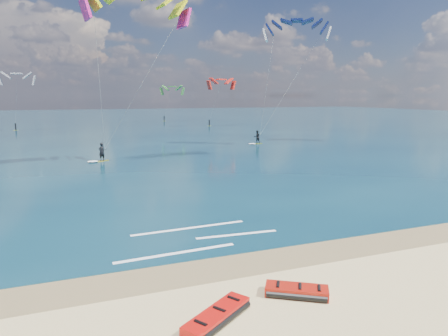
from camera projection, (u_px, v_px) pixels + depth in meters
The scene contains 9 objects.
ground at pixel (110, 152), 50.03m from camera, with size 320.00×320.00×0.00m, color tan.
wet_sand_strip at pixel (191, 272), 15.95m from camera, with size 320.00×2.40×0.01m, color olive.
sea at pixel (89, 121), 108.97m from camera, with size 320.00×200.00×0.04m, color #0A293B.
packed_kite_left at pixel (217, 321), 12.47m from camera, with size 2.89×1.09×0.40m, color red, non-canonical shape.
packed_kite_mid at pixel (296, 295), 14.08m from camera, with size 2.39×1.10×0.40m, color #B2180C, non-canonical shape.
kitesurfer_main at pixel (119, 69), 39.12m from camera, with size 12.30×7.53×18.35m.
kitesurfer_far at pixel (278, 76), 54.81m from camera, with size 10.97×8.01×18.45m.
shoreline_foam at pixel (198, 238), 19.69m from camera, with size 8.35×3.60×0.01m.
distant_kites at pixel (56, 103), 82.62m from camera, with size 65.61×39.54×13.05m.
Camera 1 is at (-4.02, -11.46, 6.95)m, focal length 32.00 mm.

